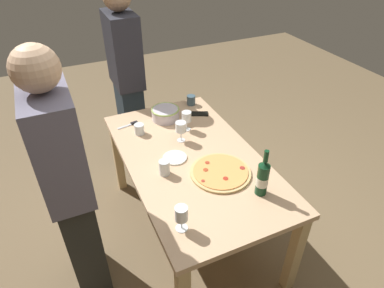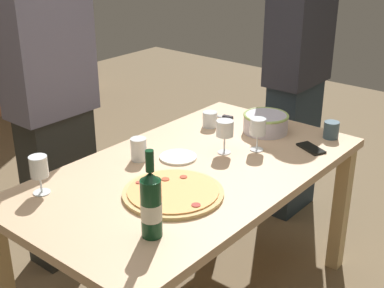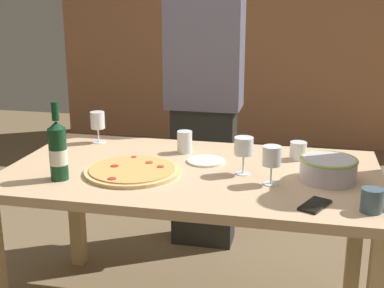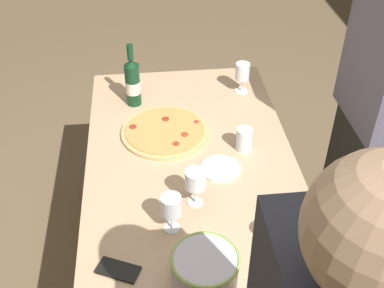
% 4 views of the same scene
% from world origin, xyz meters
% --- Properties ---
extents(dining_table, '(1.60, 0.90, 0.75)m').
position_xyz_m(dining_table, '(0.00, 0.00, 0.66)').
color(dining_table, tan).
rests_on(dining_table, ground).
extents(brick_wall_back, '(4.15, 0.16, 2.78)m').
position_xyz_m(brick_wall_back, '(0.00, 3.20, 1.39)').
color(brick_wall_back, '#B97B53').
rests_on(brick_wall_back, ground).
extents(pizza, '(0.41, 0.41, 0.02)m').
position_xyz_m(pizza, '(-0.24, -0.10, 0.76)').
color(pizza, tan).
rests_on(pizza, dining_table).
extents(serving_bowl, '(0.23, 0.23, 0.10)m').
position_xyz_m(serving_bowl, '(0.57, -0.02, 0.80)').
color(serving_bowl, silver).
rests_on(serving_bowl, dining_table).
extents(wine_bottle, '(0.07, 0.07, 0.32)m').
position_xyz_m(wine_bottle, '(-0.50, -0.24, 0.87)').
color(wine_bottle, '#113B1F').
rests_on(wine_bottle, dining_table).
extents(wine_glass_near_pizza, '(0.07, 0.07, 0.16)m').
position_xyz_m(wine_glass_near_pizza, '(-0.56, 0.32, 0.86)').
color(wine_glass_near_pizza, white).
rests_on(wine_glass_near_pizza, dining_table).
extents(wine_glass_by_bottle, '(0.07, 0.07, 0.16)m').
position_xyz_m(wine_glass_by_bottle, '(0.35, -0.11, 0.86)').
color(wine_glass_by_bottle, white).
rests_on(wine_glass_by_bottle, dining_table).
extents(wine_glass_far_left, '(0.08, 0.08, 0.16)m').
position_xyz_m(wine_glass_far_left, '(0.22, -0.01, 0.86)').
color(wine_glass_far_left, white).
rests_on(wine_glass_far_left, dining_table).
extents(cup_amber, '(0.08, 0.08, 0.09)m').
position_xyz_m(cup_amber, '(0.71, -0.31, 0.79)').
color(cup_amber, '#3F5865').
rests_on(cup_amber, dining_table).
extents(cup_ceramic, '(0.08, 0.08, 0.08)m').
position_xyz_m(cup_ceramic, '(0.44, 0.25, 0.79)').
color(cup_ceramic, white).
rests_on(cup_ceramic, dining_table).
extents(cup_spare, '(0.07, 0.07, 0.10)m').
position_xyz_m(cup_spare, '(-0.09, 0.24, 0.80)').
color(cup_spare, white).
rests_on(cup_spare, dining_table).
extents(side_plate, '(0.17, 0.17, 0.01)m').
position_xyz_m(side_plate, '(0.04, 0.11, 0.76)').
color(side_plate, white).
rests_on(side_plate, dining_table).
extents(cell_phone, '(0.12, 0.16, 0.01)m').
position_xyz_m(cell_phone, '(0.52, -0.31, 0.76)').
color(cell_phone, black).
rests_on(cell_phone, dining_table).
extents(pizza_knife, '(0.05, 0.18, 0.02)m').
position_xyz_m(pizza_knife, '(0.60, 0.28, 0.76)').
color(pizza_knife, silver).
rests_on(pizza_knife, dining_table).
extents(person_host, '(0.43, 0.24, 1.72)m').
position_xyz_m(person_host, '(-0.11, 0.83, 0.87)').
color(person_host, '#282926').
rests_on(person_host, ground).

